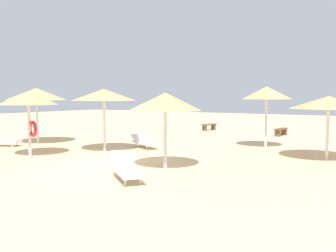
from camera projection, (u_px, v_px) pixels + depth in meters
name	position (u px, v px, depth m)	size (l,w,h in m)	color
ground_plane	(126.00, 163.00, 13.59)	(80.00, 80.00, 0.00)	#DBBA8C
parasol_0	(329.00, 103.00, 14.03)	(3.00, 3.00, 2.55)	silver
parasol_1	(165.00, 102.00, 12.34)	(2.52, 2.52, 2.66)	silver
parasol_2	(36.00, 94.00, 19.10)	(3.17, 3.17, 2.98)	silver
parasol_3	(104.00, 95.00, 16.30)	(2.95, 2.95, 2.87)	silver
parasol_4	(28.00, 99.00, 14.91)	(2.42, 2.42, 2.75)	silver
parasol_5	(267.00, 93.00, 17.42)	(2.43, 2.43, 3.02)	silver
lounger_1	(126.00, 169.00, 10.82)	(1.86, 1.64, 0.79)	white
lounger_2	(1.00, 140.00, 18.08)	(1.96, 1.42, 0.75)	white
lounger_3	(144.00, 142.00, 17.51)	(1.99, 1.47, 0.63)	white
bench_0	(209.00, 126.00, 26.50)	(0.68, 1.55, 0.49)	brown
bench_1	(281.00, 130.00, 22.85)	(0.56, 1.54, 0.49)	brown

